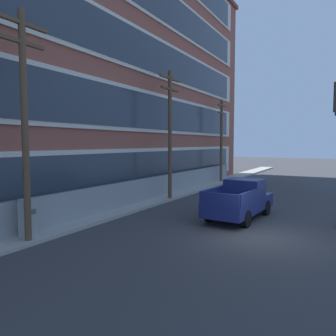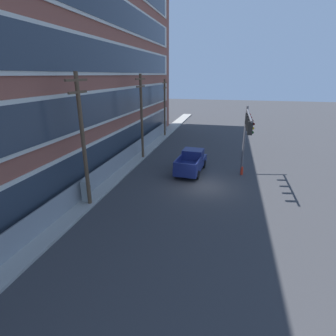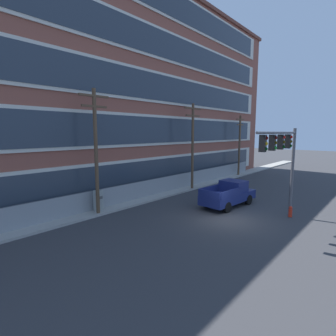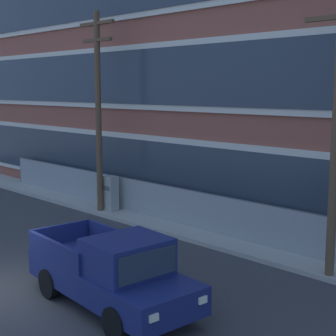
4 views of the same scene
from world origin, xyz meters
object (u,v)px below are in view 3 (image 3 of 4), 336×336
(pickup_truck_navy, at_px, (229,194))
(utility_pole_far_east, at_px, (239,143))
(electrical_cabinet, at_px, (98,202))
(fire_hydrant, at_px, (290,212))
(traffic_signal_mast, at_px, (283,153))
(utility_pole_near_corner, at_px, (96,147))
(utility_pole_midblock, at_px, (193,143))

(pickup_truck_navy, xyz_separation_m, utility_pole_far_east, (14.07, 6.11, 3.47))
(electrical_cabinet, bearing_deg, utility_pole_far_east, -0.37)
(pickup_truck_navy, height_order, fire_hydrant, pickup_truck_navy)
(pickup_truck_navy, bearing_deg, traffic_signal_mast, -112.26)
(utility_pole_near_corner, bearing_deg, pickup_truck_navy, -35.07)
(traffic_signal_mast, bearing_deg, utility_pole_far_east, 33.80)
(electrical_cabinet, height_order, fire_hydrant, electrical_cabinet)
(utility_pole_near_corner, relative_size, fire_hydrant, 11.33)
(utility_pole_near_corner, bearing_deg, traffic_signal_mast, -58.07)
(utility_pole_far_east, xyz_separation_m, electrical_cabinet, (-22.14, 0.14, -3.56))
(utility_pole_near_corner, distance_m, utility_pole_far_east, 22.44)
(electrical_cabinet, bearing_deg, fire_hydrant, -52.47)
(electrical_cabinet, bearing_deg, utility_pole_near_corner, -128.27)
(utility_pole_far_east, height_order, electrical_cabinet, utility_pole_far_east)
(traffic_signal_mast, relative_size, utility_pole_near_corner, 0.73)
(fire_hydrant, bearing_deg, utility_pole_far_east, 37.89)
(pickup_truck_navy, relative_size, electrical_cabinet, 3.19)
(utility_pole_near_corner, height_order, utility_pole_far_east, utility_pole_near_corner)
(utility_pole_near_corner, bearing_deg, utility_pole_far_east, 0.60)
(pickup_truck_navy, bearing_deg, electrical_cabinet, 142.25)
(utility_pole_far_east, bearing_deg, utility_pole_near_corner, -179.40)
(utility_pole_midblock, height_order, fire_hydrant, utility_pole_midblock)
(pickup_truck_navy, xyz_separation_m, utility_pole_midblock, (2.88, 5.76, 3.92))
(traffic_signal_mast, height_order, electrical_cabinet, traffic_signal_mast)
(utility_pole_near_corner, bearing_deg, utility_pole_midblock, -0.59)
(utility_pole_near_corner, xyz_separation_m, fire_hydrant, (8.65, -10.50, -4.47))
(utility_pole_far_east, relative_size, fire_hydrant, 10.36)
(pickup_truck_navy, height_order, utility_pole_midblock, utility_pole_midblock)
(utility_pole_far_east, bearing_deg, traffic_signal_mast, -146.20)
(utility_pole_near_corner, bearing_deg, electrical_cabinet, 51.73)
(fire_hydrant, bearing_deg, pickup_truck_navy, 93.47)
(traffic_signal_mast, xyz_separation_m, electrical_cabinet, (-6.21, 10.81, -3.78))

